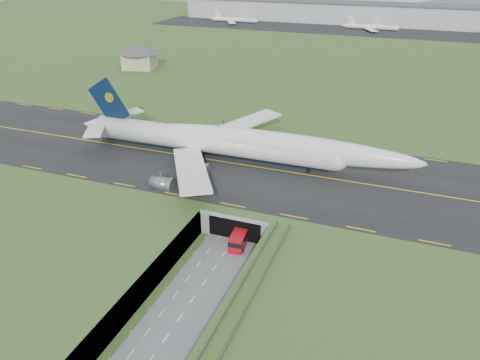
% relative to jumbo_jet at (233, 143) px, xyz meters
% --- Properties ---
extents(ground, '(900.00, 900.00, 0.00)m').
position_rel_jumbo_jet_xyz_m(ground, '(10.48, -34.11, -11.44)').
color(ground, '#435F26').
rests_on(ground, ground).
extents(airfield_deck, '(800.00, 800.00, 6.00)m').
position_rel_jumbo_jet_xyz_m(airfield_deck, '(10.48, -34.11, -8.44)').
color(airfield_deck, gray).
rests_on(airfield_deck, ground).
extents(trench_road, '(12.00, 75.00, 0.20)m').
position_rel_jumbo_jet_xyz_m(trench_road, '(10.48, -41.61, -11.34)').
color(trench_road, slate).
rests_on(trench_road, ground).
extents(taxiway, '(800.00, 44.00, 0.18)m').
position_rel_jumbo_jet_xyz_m(taxiway, '(10.48, -1.11, -5.35)').
color(taxiway, black).
rests_on(taxiway, airfield_deck).
extents(tunnel_portal, '(17.00, 22.30, 6.00)m').
position_rel_jumbo_jet_xyz_m(tunnel_portal, '(10.48, -17.39, -8.11)').
color(tunnel_portal, gray).
rests_on(tunnel_portal, ground).
extents(guideway, '(3.00, 53.00, 7.05)m').
position_rel_jumbo_jet_xyz_m(guideway, '(21.48, -53.22, -6.12)').
color(guideway, '#A8A8A3').
rests_on(guideway, ground).
extents(jumbo_jet, '(95.12, 61.16, 20.23)m').
position_rel_jumbo_jet_xyz_m(jumbo_jet, '(0.00, 0.00, 0.00)').
color(jumbo_jet, white).
rests_on(jumbo_jet, ground).
extents(shuttle_tram, '(3.80, 8.22, 3.24)m').
position_rel_jumbo_jet_xyz_m(shuttle_tram, '(12.22, -27.64, -9.67)').
color(shuttle_tram, '#B10B13').
rests_on(shuttle_tram, ground).
extents(service_building, '(24.07, 24.07, 10.90)m').
position_rel_jumbo_jet_xyz_m(service_building, '(-80.81, 85.34, 1.01)').
color(service_building, '#BCB288').
rests_on(service_building, ground).
extents(cargo_terminal, '(320.00, 67.00, 15.60)m').
position_rel_jumbo_jet_xyz_m(cargo_terminal, '(10.42, 265.31, 2.51)').
color(cargo_terminal, '#B2B2B2').
rests_on(cargo_terminal, ground).
extents(distant_hills, '(700.00, 91.00, 60.00)m').
position_rel_jumbo_jet_xyz_m(distant_hills, '(74.86, 395.89, -15.44)').
color(distant_hills, '#50605E').
rests_on(distant_hills, ground).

